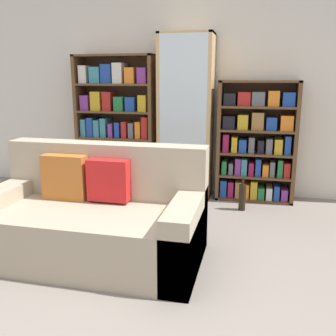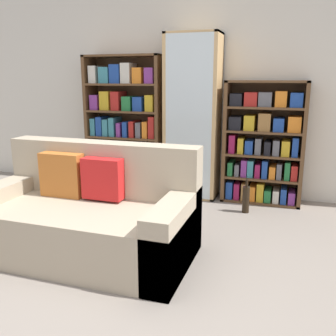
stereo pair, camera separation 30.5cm
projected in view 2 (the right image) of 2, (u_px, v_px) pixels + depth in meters
name	position (u px, v px, depth m)	size (l,w,h in m)	color
ground_plane	(100.00, 307.00, 2.27)	(16.00, 16.00, 0.00)	gray
wall_back	(203.00, 78.00, 4.33)	(6.67, 0.06, 2.70)	silver
couch	(88.00, 217.00, 2.93)	(1.65, 0.86, 0.85)	tan
bookshelf_left	(125.00, 127.00, 4.56)	(0.95, 0.32, 1.62)	brown
display_cabinet	(193.00, 118.00, 4.25)	(0.60, 0.36, 1.84)	tan
bookshelf_right	(263.00, 145.00, 4.08)	(0.86, 0.32, 1.33)	brown
wine_bottle	(246.00, 199.00, 3.84)	(0.07, 0.07, 0.35)	black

